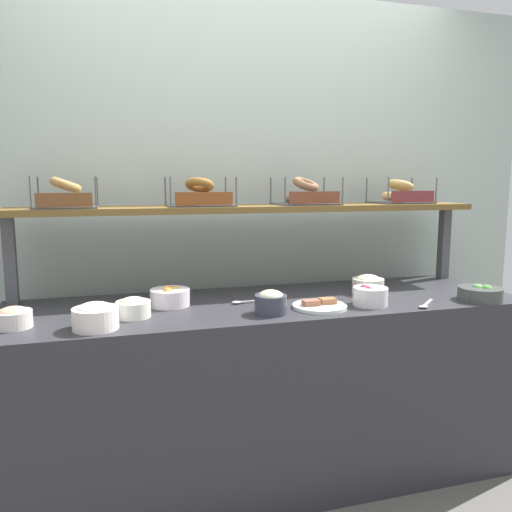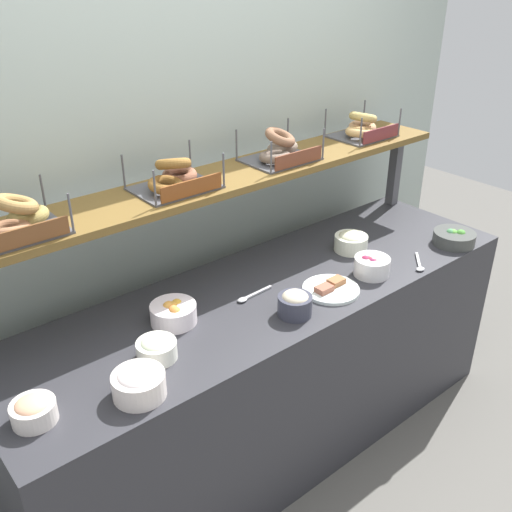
{
  "view_description": "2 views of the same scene",
  "coord_description": "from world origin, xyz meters",
  "views": [
    {
      "loc": [
        -0.68,
        -2.14,
        1.4
      ],
      "look_at": [
        -0.06,
        0.01,
        1.06
      ],
      "focal_mm": 34.98,
      "sensor_mm": 36.0,
      "label": 1
    },
    {
      "loc": [
        -1.4,
        -1.57,
        2.1
      ],
      "look_at": [
        -0.04,
        0.05,
        0.99
      ],
      "focal_mm": 40.89,
      "sensor_mm": 36.0,
      "label": 2
    }
  ],
  "objects": [
    {
      "name": "serving_plate_white",
      "position": [
        0.17,
        -0.18,
        0.86
      ],
      "size": [
        0.24,
        0.24,
        0.04
      ],
      "color": "white",
      "rests_on": "deli_counter"
    },
    {
      "name": "serving_spoon_by_edge",
      "position": [
        -0.12,
        -0.0,
        0.86
      ],
      "size": [
        0.18,
        0.03,
        0.01
      ],
      "color": "#B7B7BC",
      "rests_on": "deli_counter"
    },
    {
      "name": "bagel_basket_sesame",
      "position": [
        0.84,
        0.28,
        1.33
      ],
      "size": [
        0.3,
        0.25,
        0.14
      ],
      "color": "#4C4C51",
      "rests_on": "upper_shelf"
    },
    {
      "name": "bagel_basket_poppy",
      "position": [
        0.28,
        0.27,
        1.33
      ],
      "size": [
        0.31,
        0.26,
        0.15
      ],
      "color": "#4C4C51",
      "rests_on": "upper_shelf"
    },
    {
      "name": "bowl_lox_spread",
      "position": [
        -1.06,
        -0.13,
        0.89
      ],
      "size": [
        0.14,
        0.14,
        0.08
      ],
      "color": "silver",
      "rests_on": "deli_counter"
    },
    {
      "name": "bagel_basket_everything",
      "position": [
        -0.88,
        0.25,
        1.33
      ],
      "size": [
        0.29,
        0.26,
        0.14
      ],
      "color": "#4C4C51",
      "rests_on": "upper_shelf"
    },
    {
      "name": "bowl_tuna_salad",
      "position": [
        -0.06,
        -0.21,
        0.9
      ],
      "size": [
        0.13,
        0.13,
        0.1
      ],
      "color": "#373947",
      "rests_on": "deli_counter"
    },
    {
      "name": "upper_shelf",
      "position": [
        0.0,
        0.27,
        1.26
      ],
      "size": [
        2.34,
        0.32,
        0.03
      ],
      "primitive_type": "cube",
      "color": "brown",
      "rests_on": "shelf_riser_left"
    },
    {
      "name": "bagel_basket_cinnamon_raisin",
      "position": [
        -0.27,
        0.27,
        1.33
      ],
      "size": [
        0.32,
        0.27,
        0.14
      ],
      "color": "#4C4C51",
      "rests_on": "upper_shelf"
    },
    {
      "name": "bowl_fruit_salad",
      "position": [
        -0.45,
        0.05,
        0.89
      ],
      "size": [
        0.18,
        0.18,
        0.09
      ],
      "color": "white",
      "rests_on": "deli_counter"
    },
    {
      "name": "shelf_riser_right",
      "position": [
        1.13,
        0.27,
        1.05
      ],
      "size": [
        0.05,
        0.05,
        0.4
      ],
      "primitive_type": "cube",
      "color": "#4C4C51",
      "rests_on": "deli_counter"
    },
    {
      "name": "bowl_veggie_mix",
      "position": [
        0.95,
        -0.25,
        0.88
      ],
      "size": [
        0.2,
        0.2,
        0.07
      ],
      "color": "#404240",
      "rests_on": "deli_counter"
    },
    {
      "name": "shelf_riser_left",
      "position": [
        -1.13,
        0.27,
        1.05
      ],
      "size": [
        0.05,
        0.05,
        0.4
      ],
      "primitive_type": "cube",
      "color": "#4C4C51",
      "rests_on": "deli_counter"
    },
    {
      "name": "deli_counter",
      "position": [
        0.0,
        0.0,
        0.42
      ],
      "size": [
        2.38,
        0.7,
        0.85
      ],
      "primitive_type": "cube",
      "color": "#2D2D33",
      "rests_on": "ground_plane"
    },
    {
      "name": "serving_spoon_near_plate",
      "position": [
        0.63,
        -0.28,
        0.86
      ],
      "size": [
        0.14,
        0.13,
        0.01
      ],
      "color": "#B7B7BC",
      "rests_on": "deli_counter"
    },
    {
      "name": "back_wall",
      "position": [
        0.0,
        0.55,
        1.2
      ],
      "size": [
        3.58,
        0.06,
        2.4
      ],
      "primitive_type": "cube",
      "color": "#A7B6AC",
      "rests_on": "ground_plane"
    },
    {
      "name": "ground_plane",
      "position": [
        0.0,
        0.0,
        0.0
      ],
      "size": [
        8.0,
        8.0,
        0.0
      ],
      "primitive_type": "plane",
      "color": "#595651"
    },
    {
      "name": "bowl_cream_cheese",
      "position": [
        -0.76,
        -0.23,
        0.9
      ],
      "size": [
        0.17,
        0.17,
        0.1
      ],
      "color": "white",
      "rests_on": "deli_counter"
    },
    {
      "name": "bowl_scallion_spread",
      "position": [
        -0.62,
        -0.1,
        0.89
      ],
      "size": [
        0.14,
        0.14,
        0.08
      ],
      "color": "white",
      "rests_on": "deli_counter"
    },
    {
      "name": "bowl_potato_salad",
      "position": [
        0.52,
        0.02,
        0.9
      ],
      "size": [
        0.16,
        0.16,
        0.1
      ],
      "color": "white",
      "rests_on": "deli_counter"
    },
    {
      "name": "bowl_beet_salad",
      "position": [
        0.41,
        -0.19,
        0.89
      ],
      "size": [
        0.15,
        0.15,
        0.09
      ],
      "color": "silver",
      "rests_on": "deli_counter"
    }
  ]
}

